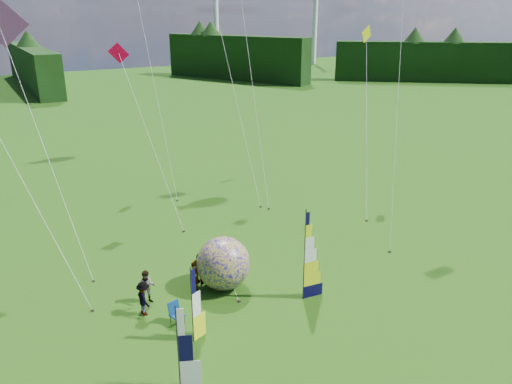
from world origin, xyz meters
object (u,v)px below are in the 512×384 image
side_banner_far (178,349)px  spectator_d (199,269)px  bol_inflatable (223,263)px  spectator_a (195,277)px  camp_chair (177,314)px  side_banner_left (192,307)px  feather_banner_main (304,257)px  spectator_c (144,299)px  kite_whale (232,70)px  spectator_b (147,287)px

side_banner_far → spectator_d: (3.82, 6.63, -0.86)m
bol_inflatable → spectator_a: 1.57m
camp_chair → side_banner_left: bearing=-99.8°
feather_banner_main → spectator_a: bearing=148.3°
camp_chair → spectator_d: bearing=35.6°
feather_banner_main → spectator_d: bearing=140.5°
spectator_d → spectator_c: bearing=74.0°
bol_inflatable → spectator_a: (-1.42, 0.38, -0.56)m
spectator_d → camp_chair: 3.66m
side_banner_left → kite_whale: (11.49, 17.99, 7.44)m
spectator_c → kite_whale: 21.24m
side_banner_left → feather_banner_main: bearing=-18.1°
spectator_a → spectator_d: bearing=20.6°
side_banner_left → side_banner_far: (-1.55, -2.28, -0.01)m
side_banner_far → spectator_b: side_banner_far is taller
feather_banner_main → kite_whale: bearing=79.4°
side_banner_left → side_banner_far: 2.76m
side_banner_far → camp_chair: bearing=93.3°
spectator_b → spectator_c: (-0.46, -0.88, -0.02)m
spectator_b → spectator_c: spectator_b is taller
feather_banner_main → spectator_c: size_ratio=2.74×
side_banner_far → spectator_a: side_banner_far is taller
side_banner_left → spectator_d: (2.26, 4.35, -0.87)m
feather_banner_main → spectator_d: (-3.81, 3.95, -1.46)m
bol_inflatable → spectator_b: bearing=171.7°
side_banner_far → bol_inflatable: side_banner_far is taller
spectator_b → camp_chair: bearing=-61.9°
spectator_b → spectator_c: bearing=-103.3°
spectator_c → spectator_d: size_ratio=0.97×
bol_inflatable → feather_banner_main: bearing=-46.2°
spectator_d → spectator_a: bearing=102.9°
spectator_b → spectator_c: 0.99m
spectator_b → spectator_d: 2.97m
side_banner_far → kite_whale: bearing=81.1°
side_banner_far → spectator_a: 6.98m
feather_banner_main → spectator_a: 5.68m
spectator_b → bol_inflatable: bearing=6.3°
bol_inflatable → spectator_a: bearing=164.9°
spectator_a → spectator_c: (-2.92, -0.69, 0.03)m
feather_banner_main → spectator_c: 7.85m
feather_banner_main → side_banner_far: bearing=-154.2°
bol_inflatable → spectator_a: size_ratio=1.69×
feather_banner_main → spectator_b: size_ratio=2.68×
spectator_c → feather_banner_main: bearing=-114.8°
side_banner_far → kite_whale: kite_whale is taller
spectator_a → camp_chair: bearing=-158.9°
spectator_c → bol_inflatable: bearing=-90.3°
bol_inflatable → side_banner_far: bearing=-129.9°
spectator_a → side_banner_left: bearing=-143.5°
spectator_b → camp_chair: spectator_b is taller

